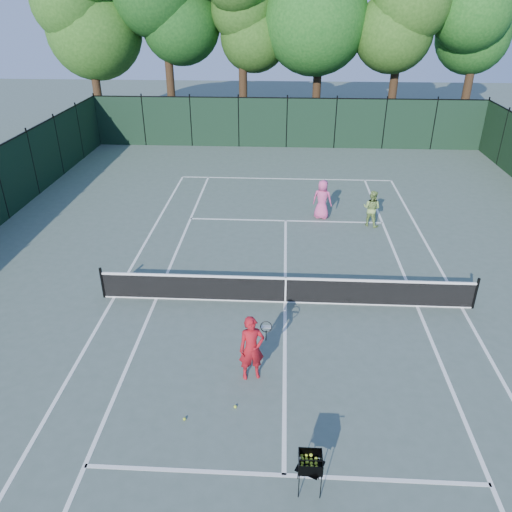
# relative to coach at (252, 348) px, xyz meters

# --- Properties ---
(ground) EXTENTS (90.00, 90.00, 0.00)m
(ground) POSITION_rel_coach_xyz_m (0.84, 3.48, -0.89)
(ground) COLOR #4B5B51
(ground) RESTS_ON ground
(sideline_doubles_left) EXTENTS (0.10, 23.77, 0.01)m
(sideline_doubles_left) POSITION_rel_coach_xyz_m (-4.65, 3.48, -0.88)
(sideline_doubles_left) COLOR white
(sideline_doubles_left) RESTS_ON ground
(sideline_doubles_right) EXTENTS (0.10, 23.77, 0.01)m
(sideline_doubles_right) POSITION_rel_coach_xyz_m (6.32, 3.48, -0.88)
(sideline_doubles_right) COLOR white
(sideline_doubles_right) RESTS_ON ground
(sideline_singles_left) EXTENTS (0.10, 23.77, 0.01)m
(sideline_singles_left) POSITION_rel_coach_xyz_m (-3.28, 3.48, -0.88)
(sideline_singles_left) COLOR white
(sideline_singles_left) RESTS_ON ground
(sideline_singles_right) EXTENTS (0.10, 23.77, 0.01)m
(sideline_singles_right) POSITION_rel_coach_xyz_m (4.95, 3.48, -0.88)
(sideline_singles_right) COLOR white
(sideline_singles_right) RESTS_ON ground
(baseline_far) EXTENTS (10.97, 0.10, 0.01)m
(baseline_far) POSITION_rel_coach_xyz_m (0.84, 15.37, -0.88)
(baseline_far) COLOR white
(baseline_far) RESTS_ON ground
(service_line_near) EXTENTS (8.23, 0.10, 0.01)m
(service_line_near) POSITION_rel_coach_xyz_m (0.84, -2.92, -0.88)
(service_line_near) COLOR white
(service_line_near) RESTS_ON ground
(service_line_far) EXTENTS (8.23, 0.10, 0.01)m
(service_line_far) POSITION_rel_coach_xyz_m (0.84, 9.88, -0.88)
(service_line_far) COLOR white
(service_line_far) RESTS_ON ground
(center_service_line) EXTENTS (0.10, 12.80, 0.01)m
(center_service_line) POSITION_rel_coach_xyz_m (0.84, 3.48, -0.88)
(center_service_line) COLOR white
(center_service_line) RESTS_ON ground
(tennis_net) EXTENTS (11.69, 0.09, 1.06)m
(tennis_net) POSITION_rel_coach_xyz_m (0.84, 3.48, -0.41)
(tennis_net) COLOR black
(tennis_net) RESTS_ON ground
(fence_far) EXTENTS (24.00, 0.05, 3.00)m
(fence_far) POSITION_rel_coach_xyz_m (0.84, 21.48, 0.61)
(fence_far) COLOR black
(fence_far) RESTS_ON ground
(tree_0) EXTENTS (6.40, 6.40, 13.14)m
(tree_0) POSITION_rel_coach_xyz_m (-12.16, 24.98, 7.27)
(tree_0) COLOR black
(tree_0) RESTS_ON ground
(tree_2) EXTENTS (6.00, 6.00, 12.40)m
(tree_2) POSITION_rel_coach_xyz_m (-2.16, 25.28, 6.84)
(tree_2) COLOR black
(tree_2) RESTS_ON ground
(tree_4) EXTENTS (6.20, 6.20, 12.97)m
(tree_4) POSITION_rel_coach_xyz_m (7.84, 25.08, 7.26)
(tree_4) COLOR black
(tree_4) RESTS_ON ground
(tree_5) EXTENTS (5.80, 5.80, 12.23)m
(tree_5) POSITION_rel_coach_xyz_m (12.84, 25.58, 6.82)
(tree_5) COLOR black
(tree_5) RESTS_ON ground
(coach) EXTENTS (0.86, 0.80, 1.77)m
(coach) POSITION_rel_coach_xyz_m (0.00, 0.00, 0.00)
(coach) COLOR #A7131C
(coach) RESTS_ON ground
(player_pink) EXTENTS (0.95, 0.76, 1.71)m
(player_pink) POSITION_rel_coach_xyz_m (2.37, 10.29, -0.03)
(player_pink) COLOR #D34A87
(player_pink) RESTS_ON ground
(player_green) EXTENTS (0.94, 0.88, 1.54)m
(player_green) POSITION_rel_coach_xyz_m (4.37, 9.60, -0.12)
(player_green) COLOR #88AC56
(player_green) RESTS_ON ground
(ball_hopper) EXTENTS (0.61, 0.61, 0.88)m
(ball_hopper) POSITION_rel_coach_xyz_m (1.32, -3.18, -0.15)
(ball_hopper) COLOR black
(ball_hopper) RESTS_ON ground
(loose_ball_near_cart) EXTENTS (0.07, 0.07, 0.07)m
(loose_ball_near_cart) POSITION_rel_coach_xyz_m (-0.32, -1.12, -0.85)
(loose_ball_near_cart) COLOR #CCF031
(loose_ball_near_cart) RESTS_ON ground
(loose_ball_midcourt) EXTENTS (0.07, 0.07, 0.07)m
(loose_ball_midcourt) POSITION_rel_coach_xyz_m (-1.45, -1.56, -0.85)
(loose_ball_midcourt) COLOR #AECD29
(loose_ball_midcourt) RESTS_ON ground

